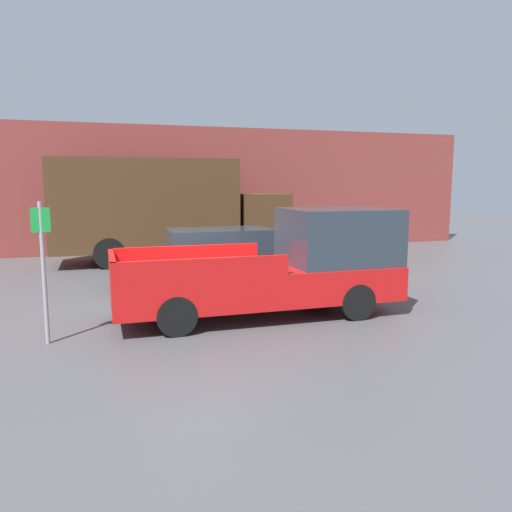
{
  "coord_description": "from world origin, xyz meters",
  "views": [
    {
      "loc": [
        -1.79,
        -10.46,
        2.67
      ],
      "look_at": [
        1.5,
        0.0,
        1.08
      ],
      "focal_mm": 35.0,
      "sensor_mm": 36.0,
      "label": 1
    }
  ],
  "objects_px": {
    "delivery_truck": "(163,208)",
    "newspaper_box": "(210,239)",
    "parking_sign": "(43,265)",
    "pickup_truck": "(285,266)",
    "car": "(215,256)"
  },
  "relations": [
    {
      "from": "car",
      "to": "newspaper_box",
      "type": "distance_m",
      "value": 6.84
    },
    {
      "from": "pickup_truck",
      "to": "delivery_truck",
      "type": "xyz_separation_m",
      "value": [
        -1.51,
        7.84,
        0.87
      ]
    },
    {
      "from": "car",
      "to": "delivery_truck",
      "type": "relative_size",
      "value": 0.61
    },
    {
      "from": "delivery_truck",
      "to": "parking_sign",
      "type": "height_order",
      "value": "delivery_truck"
    },
    {
      "from": "car",
      "to": "newspaper_box",
      "type": "height_order",
      "value": "car"
    },
    {
      "from": "pickup_truck",
      "to": "parking_sign",
      "type": "xyz_separation_m",
      "value": [
        -4.51,
        -0.68,
        0.36
      ]
    },
    {
      "from": "car",
      "to": "newspaper_box",
      "type": "relative_size",
      "value": 5.06
    },
    {
      "from": "car",
      "to": "delivery_truck",
      "type": "height_order",
      "value": "delivery_truck"
    },
    {
      "from": "parking_sign",
      "to": "newspaper_box",
      "type": "height_order",
      "value": "parking_sign"
    },
    {
      "from": "delivery_truck",
      "to": "newspaper_box",
      "type": "height_order",
      "value": "delivery_truck"
    },
    {
      "from": "pickup_truck",
      "to": "car",
      "type": "relative_size",
      "value": 1.19
    },
    {
      "from": "delivery_truck",
      "to": "newspaper_box",
      "type": "xyz_separation_m",
      "value": [
        2.09,
        2.15,
        -1.38
      ]
    },
    {
      "from": "car",
      "to": "pickup_truck",
      "type": "bearing_deg",
      "value": -77.7
    },
    {
      "from": "parking_sign",
      "to": "delivery_truck",
      "type": "bearing_deg",
      "value": 70.58
    },
    {
      "from": "parking_sign",
      "to": "newspaper_box",
      "type": "xyz_separation_m",
      "value": [
        5.09,
        10.66,
        -0.87
      ]
    }
  ]
}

